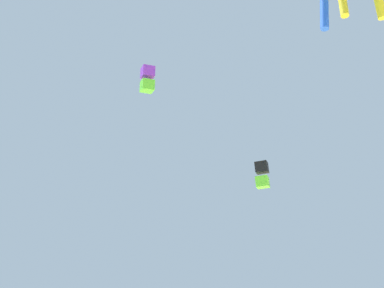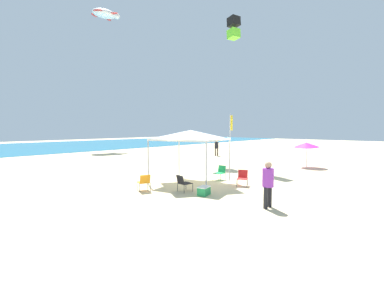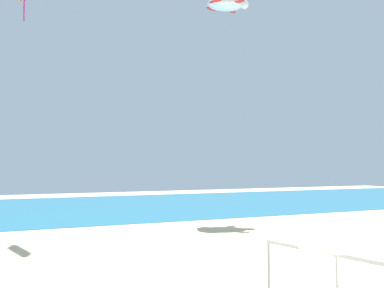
% 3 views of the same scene
% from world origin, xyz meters
% --- Properties ---
extents(ground, '(120.00, 120.00, 0.10)m').
position_xyz_m(ground, '(0.00, 0.00, -0.05)').
color(ground, beige).
extents(ocean_strip, '(120.00, 28.71, 0.02)m').
position_xyz_m(ocean_strip, '(0.00, 37.67, 0.01)').
color(ocean_strip, teal).
rests_on(ocean_strip, ground).
extents(canopy_tent, '(3.95, 4.14, 2.92)m').
position_xyz_m(canopy_tent, '(-1.66, 0.85, 2.63)').
color(canopy_tent, '#B7B7BC').
rests_on(canopy_tent, ground).
extents(beach_umbrella, '(1.87, 1.85, 2.01)m').
position_xyz_m(beach_umbrella, '(8.58, -1.96, 1.74)').
color(beach_umbrella, silver).
rests_on(beach_umbrella, ground).
extents(folding_chair_near_cooler, '(0.69, 0.61, 0.82)m').
position_xyz_m(folding_chair_near_cooler, '(-3.47, -0.31, 0.47)').
color(folding_chair_near_cooler, black).
rests_on(folding_chair_near_cooler, ground).
extents(folding_chair_right_of_tent, '(0.65, 0.57, 0.82)m').
position_xyz_m(folding_chair_right_of_tent, '(0.13, 0.11, 0.47)').
color(folding_chair_right_of_tent, black).
rests_on(folding_chair_right_of_tent, ground).
extents(folding_chair_left_of_tent, '(0.71, 0.77, 0.82)m').
position_xyz_m(folding_chair_left_of_tent, '(-4.58, 1.22, 0.47)').
color(folding_chair_left_of_tent, black).
rests_on(folding_chair_left_of_tent, ground).
extents(folding_chair_facing_ocean, '(0.79, 0.74, 0.82)m').
position_xyz_m(folding_chair_facing_ocean, '(-0.41, -1.71, 0.47)').
color(folding_chair_facing_ocean, black).
rests_on(folding_chair_facing_ocean, ground).
extents(cooler_box, '(0.70, 0.54, 0.40)m').
position_xyz_m(cooler_box, '(-3.26, -1.42, 0.20)').
color(cooler_box, '#1E8C4C').
rests_on(cooler_box, ground).
extents(banner_flag, '(0.36, 0.06, 4.06)m').
position_xyz_m(banner_flag, '(3.71, 1.80, 2.43)').
color(banner_flag, silver).
rests_on(banner_flag, ground).
extents(person_by_tent, '(0.48, 0.42, 1.78)m').
position_xyz_m(person_by_tent, '(-3.09, -4.41, 1.04)').
color(person_by_tent, black).
rests_on(person_by_tent, ground).
extents(person_beachcomber, '(0.47, 0.42, 1.78)m').
position_xyz_m(person_beachcomber, '(10.58, 8.13, 1.04)').
color(person_beachcomber, brown).
rests_on(person_beachcomber, ground).
extents(kite_turtle_white, '(4.44, 4.06, 1.74)m').
position_xyz_m(kite_turtle_white, '(9.05, 28.16, 20.35)').
color(kite_turtle_white, white).
extents(kite_box_black, '(0.98, 1.02, 1.70)m').
position_xyz_m(kite_box_black, '(5.68, 2.89, 10.98)').
color(kite_box_black, black).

